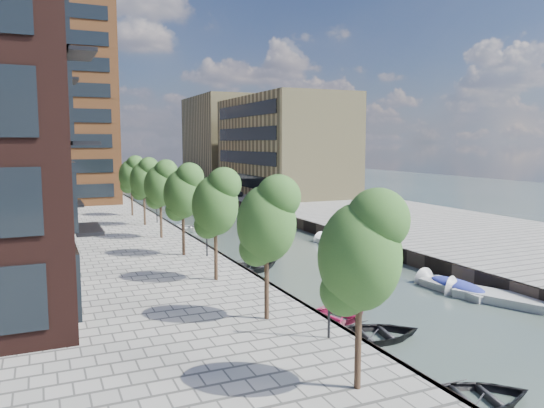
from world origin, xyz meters
TOP-DOWN VIEW (x-y plane):
  - water at (0.00, 40.00)m, footprint 300.00×300.00m
  - quay_right at (16.00, 40.00)m, footprint 20.00×140.00m
  - quay_wall_left at (-6.10, 40.00)m, footprint 0.25×140.00m
  - quay_wall_right at (6.10, 40.00)m, footprint 0.25×140.00m
  - far_closure at (0.00, 100.00)m, footprint 80.00×40.00m
  - tower at (-17.00, 65.00)m, footprint 18.00×18.00m
  - tan_block_near at (16.00, 62.00)m, footprint 12.00×25.00m
  - tan_block_far at (16.00, 88.00)m, footprint 12.00×20.00m
  - bridge at (0.00, 72.00)m, footprint 13.00×6.00m
  - tree_0 at (-8.50, 4.00)m, footprint 2.50×2.50m
  - tree_1 at (-8.50, 11.00)m, footprint 2.50×2.50m
  - tree_2 at (-8.50, 18.00)m, footprint 2.50×2.50m
  - tree_3 at (-8.50, 25.00)m, footprint 2.50×2.50m
  - tree_4 at (-8.50, 32.00)m, footprint 2.50×2.50m
  - tree_5 at (-8.50, 39.00)m, footprint 2.50×2.50m
  - tree_6 at (-8.50, 46.00)m, footprint 2.50×2.50m
  - lamp_0 at (-7.20, 8.00)m, footprint 0.24×0.24m
  - lamp_1 at (-7.20, 24.00)m, footprint 0.24×0.24m
  - lamp_2 at (-7.20, 40.00)m, footprint 0.24×0.24m
  - sloop_0 at (-4.55, 3.30)m, footprint 4.73×3.83m
  - sloop_1 at (-4.33, 9.35)m, footprint 5.02×3.99m
  - sloop_2 at (-4.46, 12.12)m, footprint 5.07×4.15m
  - sloop_3 at (-4.69, 40.34)m, footprint 5.46×4.47m
  - sloop_4 at (-4.80, 22.83)m, footprint 5.57×4.55m
  - motorboat_2 at (4.80, 11.68)m, footprint 3.81×5.47m
  - motorboat_3 at (4.25, 13.93)m, footprint 2.06×4.91m
  - motorboat_4 at (5.20, 28.31)m, footprint 2.46×4.83m
  - car at (7.50, 60.31)m, footprint 2.26×3.87m

SIDE VIEW (x-z plane):
  - water at x=0.00m, z-range 0.00..0.00m
  - sloop_0 at x=-4.55m, z-range -0.43..0.43m
  - sloop_1 at x=-4.33m, z-range -0.47..0.47m
  - sloop_2 at x=-4.46m, z-range -0.46..0.46m
  - sloop_3 at x=-4.69m, z-range -0.49..0.49m
  - sloop_4 at x=-4.80m, z-range -0.51..0.51m
  - motorboat_2 at x=4.80m, z-range -0.77..0.97m
  - motorboat_4 at x=5.20m, z-range -0.58..0.96m
  - motorboat_3 at x=4.25m, z-range -0.60..0.99m
  - quay_right at x=16.00m, z-range 0.00..1.00m
  - quay_wall_left at x=-6.10m, z-range 0.00..1.00m
  - quay_wall_right at x=6.10m, z-range 0.00..1.00m
  - far_closure at x=0.00m, z-range 0.00..1.00m
  - bridge at x=0.00m, z-range 0.74..2.04m
  - car at x=7.50m, z-range 1.00..2.24m
  - lamp_0 at x=-7.20m, z-range 1.45..5.57m
  - lamp_1 at x=-7.20m, z-range 1.45..5.57m
  - lamp_2 at x=-7.20m, z-range 1.45..5.57m
  - tree_0 at x=-8.50m, z-range 2.33..8.28m
  - tree_1 at x=-8.50m, z-range 2.33..8.28m
  - tree_2 at x=-8.50m, z-range 2.33..8.28m
  - tree_3 at x=-8.50m, z-range 2.33..8.28m
  - tree_4 at x=-8.50m, z-range 2.33..8.28m
  - tree_5 at x=-8.50m, z-range 2.33..8.28m
  - tree_6 at x=-8.50m, z-range 2.33..8.28m
  - tan_block_near at x=16.00m, z-range 1.00..15.00m
  - tan_block_far at x=16.00m, z-range 1.00..17.00m
  - tower at x=-17.00m, z-range 1.00..31.00m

